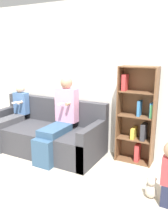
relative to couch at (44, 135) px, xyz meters
name	(u,v)px	position (x,y,z in m)	size (l,w,h in m)	color
ground_plane	(43,167)	(0.38, -0.55, -0.28)	(14.00, 14.00, 0.00)	#B2A893
back_wall	(76,77)	(0.38, 0.48, 0.99)	(10.00, 0.06, 2.55)	silver
couch	(44,135)	(0.00, 0.00, 0.00)	(2.13, 0.91, 0.89)	#38383D
adult_seated	(59,118)	(0.38, -0.07, 0.38)	(0.38, 0.88, 1.32)	#335170
child_seated	(10,116)	(-0.67, -0.12, 0.28)	(0.29, 0.89, 1.13)	#47474C
bookshelf	(138,117)	(1.57, 0.34, 0.45)	(0.57, 0.27, 1.52)	brown
teddy_bear	(151,188)	(2.03, -0.57, -0.15)	(0.14, 0.12, 0.29)	beige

